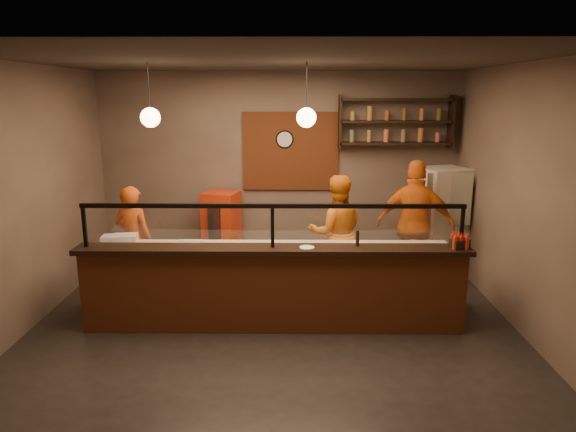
{
  "coord_description": "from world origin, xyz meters",
  "views": [
    {
      "loc": [
        0.24,
        -6.13,
        2.82
      ],
      "look_at": [
        0.18,
        0.3,
        1.3
      ],
      "focal_mm": 32.0,
      "sensor_mm": 36.0,
      "label": 1
    }
  ],
  "objects_px": {
    "condiment_caddy": "(460,244)",
    "pepper_mill": "(358,238)",
    "cook_right": "(415,224)",
    "pizza_dough": "(354,247)",
    "cook_mid": "(336,233)",
    "red_cooler": "(222,229)",
    "cook_left": "(134,240)",
    "wall_clock": "(285,139)",
    "fridge": "(441,221)"
  },
  "relations": [
    {
      "from": "condiment_caddy",
      "to": "pepper_mill",
      "type": "distance_m",
      "value": 1.19
    },
    {
      "from": "cook_right",
      "to": "pizza_dough",
      "type": "height_order",
      "value": "cook_right"
    },
    {
      "from": "condiment_caddy",
      "to": "cook_right",
      "type": "bearing_deg",
      "value": 95.52
    },
    {
      "from": "cook_mid",
      "to": "condiment_caddy",
      "type": "distance_m",
      "value": 1.97
    },
    {
      "from": "cook_mid",
      "to": "red_cooler",
      "type": "xyz_separation_m",
      "value": [
        -1.82,
        1.04,
        -0.22
      ]
    },
    {
      "from": "condiment_caddy",
      "to": "red_cooler",
      "type": "bearing_deg",
      "value": 141.82
    },
    {
      "from": "cook_left",
      "to": "pizza_dough",
      "type": "xyz_separation_m",
      "value": [
        3.08,
        -0.72,
        0.12
      ]
    },
    {
      "from": "wall_clock",
      "to": "cook_right",
      "type": "height_order",
      "value": "wall_clock"
    },
    {
      "from": "cook_mid",
      "to": "red_cooler",
      "type": "height_order",
      "value": "cook_mid"
    },
    {
      "from": "condiment_caddy",
      "to": "cook_left",
      "type": "bearing_deg",
      "value": 163.36
    },
    {
      "from": "cook_mid",
      "to": "pepper_mill",
      "type": "bearing_deg",
      "value": 90.43
    },
    {
      "from": "wall_clock",
      "to": "cook_mid",
      "type": "height_order",
      "value": "wall_clock"
    },
    {
      "from": "fridge",
      "to": "pepper_mill",
      "type": "bearing_deg",
      "value": -146.79
    },
    {
      "from": "cook_mid",
      "to": "cook_right",
      "type": "relative_size",
      "value": 0.9
    },
    {
      "from": "wall_clock",
      "to": "cook_mid",
      "type": "bearing_deg",
      "value": -60.08
    },
    {
      "from": "cook_right",
      "to": "pepper_mill",
      "type": "bearing_deg",
      "value": 70.53
    },
    {
      "from": "cook_left",
      "to": "fridge",
      "type": "height_order",
      "value": "fridge"
    },
    {
      "from": "cook_right",
      "to": "fridge",
      "type": "relative_size",
      "value": 1.12
    },
    {
      "from": "wall_clock",
      "to": "red_cooler",
      "type": "height_order",
      "value": "wall_clock"
    },
    {
      "from": "cook_mid",
      "to": "fridge",
      "type": "distance_m",
      "value": 1.87
    },
    {
      "from": "cook_right",
      "to": "condiment_caddy",
      "type": "distance_m",
      "value": 1.57
    },
    {
      "from": "pepper_mill",
      "to": "condiment_caddy",
      "type": "bearing_deg",
      "value": -4.3
    },
    {
      "from": "cook_right",
      "to": "pizza_dough",
      "type": "xyz_separation_m",
      "value": [
        -1.02,
        -1.0,
        -0.05
      ]
    },
    {
      "from": "cook_mid",
      "to": "pizza_dough",
      "type": "distance_m",
      "value": 0.9
    },
    {
      "from": "pizza_dough",
      "to": "red_cooler",
      "type": "bearing_deg",
      "value": 135.85
    },
    {
      "from": "wall_clock",
      "to": "fridge",
      "type": "bearing_deg",
      "value": -14.2
    },
    {
      "from": "cook_left",
      "to": "fridge",
      "type": "relative_size",
      "value": 0.92
    },
    {
      "from": "wall_clock",
      "to": "fridge",
      "type": "height_order",
      "value": "wall_clock"
    },
    {
      "from": "pizza_dough",
      "to": "cook_left",
      "type": "bearing_deg",
      "value": 166.89
    },
    {
      "from": "pizza_dough",
      "to": "pepper_mill",
      "type": "relative_size",
      "value": 2.59
    },
    {
      "from": "pepper_mill",
      "to": "pizza_dough",
      "type": "bearing_deg",
      "value": 87.4
    },
    {
      "from": "red_cooler",
      "to": "pizza_dough",
      "type": "height_order",
      "value": "red_cooler"
    },
    {
      "from": "cook_mid",
      "to": "fridge",
      "type": "xyz_separation_m",
      "value": [
        1.72,
        0.71,
        0.0
      ]
    },
    {
      "from": "wall_clock",
      "to": "condiment_caddy",
      "type": "relative_size",
      "value": 1.53
    },
    {
      "from": "cook_mid",
      "to": "fridge",
      "type": "height_order",
      "value": "fridge"
    },
    {
      "from": "cook_left",
      "to": "condiment_caddy",
      "type": "height_order",
      "value": "cook_left"
    },
    {
      "from": "fridge",
      "to": "pepper_mill",
      "type": "distance_m",
      "value": 2.62
    },
    {
      "from": "pizza_dough",
      "to": "cook_mid",
      "type": "bearing_deg",
      "value": 100.11
    },
    {
      "from": "pepper_mill",
      "to": "wall_clock",
      "type": "bearing_deg",
      "value": 108.69
    },
    {
      "from": "cook_mid",
      "to": "red_cooler",
      "type": "bearing_deg",
      "value": -35.01
    },
    {
      "from": "cook_left",
      "to": "fridge",
      "type": "bearing_deg",
      "value": -152.85
    },
    {
      "from": "cook_left",
      "to": "cook_right",
      "type": "height_order",
      "value": "cook_right"
    },
    {
      "from": "wall_clock",
      "to": "cook_right",
      "type": "relative_size",
      "value": 0.16
    },
    {
      "from": "pizza_dough",
      "to": "condiment_caddy",
      "type": "relative_size",
      "value": 2.48
    },
    {
      "from": "fridge",
      "to": "pepper_mill",
      "type": "relative_size",
      "value": 9.07
    },
    {
      "from": "wall_clock",
      "to": "pizza_dough",
      "type": "xyz_separation_m",
      "value": [
        0.93,
        -2.23,
        -1.19
      ]
    },
    {
      "from": "pizza_dough",
      "to": "cook_right",
      "type": "bearing_deg",
      "value": 44.47
    },
    {
      "from": "fridge",
      "to": "cook_left",
      "type": "bearing_deg",
      "value": 171.54
    },
    {
      "from": "cook_mid",
      "to": "cook_right",
      "type": "height_order",
      "value": "cook_right"
    },
    {
      "from": "fridge",
      "to": "red_cooler",
      "type": "relative_size",
      "value": 1.36
    }
  ]
}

